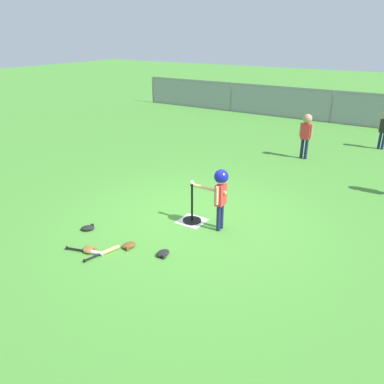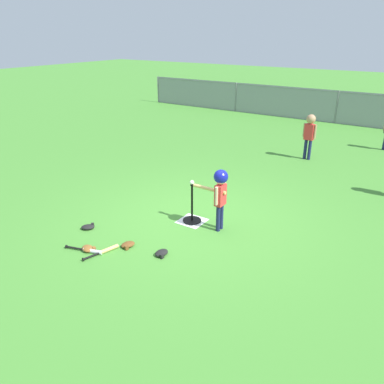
{
  "view_description": "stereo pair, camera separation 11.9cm",
  "coord_description": "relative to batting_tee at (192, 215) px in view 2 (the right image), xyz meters",
  "views": [
    {
      "loc": [
        3.16,
        -5.12,
        3.06
      ],
      "look_at": [
        -0.03,
        -0.09,
        0.55
      ],
      "focal_mm": 35.88,
      "sensor_mm": 36.0,
      "label": 1
    },
    {
      "loc": [
        3.26,
        -5.06,
        3.06
      ],
      "look_at": [
        -0.03,
        -0.09,
        0.55
      ],
      "focal_mm": 35.88,
      "sensor_mm": 36.0,
      "label": 2
    }
  ],
  "objects": [
    {
      "name": "fielder_near_right",
      "position": [
        0.53,
        4.56,
        0.63
      ],
      "size": [
        0.34,
        0.23,
        1.16
      ],
      "color": "#191E4C",
      "rests_on": "ground_plane"
    },
    {
      "name": "glove_tossed_aside",
      "position": [
        -0.35,
        -1.26,
        -0.07
      ],
      "size": [
        0.22,
        0.26,
        0.07
      ],
      "color": "brown",
      "rests_on": "ground_plane"
    },
    {
      "name": "spare_bat_wood",
      "position": [
        -0.51,
        -1.56,
        -0.08
      ],
      "size": [
        0.2,
        0.58,
        0.06
      ],
      "color": "#DBB266",
      "rests_on": "ground_plane"
    },
    {
      "name": "baseball_on_tee",
      "position": [
        -0.0,
        -0.0,
        0.61
      ],
      "size": [
        0.07,
        0.07,
        0.07
      ],
      "primitive_type": "sphere",
      "color": "white",
      "rests_on": "batting_tee"
    },
    {
      "name": "glove_near_bats",
      "position": [
        -1.29,
        -1.19,
        -0.07
      ],
      "size": [
        0.27,
        0.26,
        0.07
      ],
      "color": "black",
      "rests_on": "ground_plane"
    },
    {
      "name": "glove_outfield_drop",
      "position": [
        -0.77,
        -1.67,
        -0.07
      ],
      "size": [
        0.26,
        0.22,
        0.07
      ],
      "color": "brown",
      "rests_on": "ground_plane"
    },
    {
      "name": "outfield_fence",
      "position": [
        0.03,
        9.23,
        0.51
      ],
      "size": [
        16.06,
        0.06,
        1.15
      ],
      "color": "slate",
      "rests_on": "ground_plane"
    },
    {
      "name": "ground_plane",
      "position": [
        0.03,
        0.09,
        -0.11
      ],
      "size": [
        60.0,
        60.0,
        0.0
      ],
      "primitive_type": "plane",
      "color": "#478C33"
    },
    {
      "name": "spare_bat_silver",
      "position": [
        -0.72,
        -1.7,
        -0.08
      ],
      "size": [
        0.61,
        0.22,
        0.06
      ],
      "color": "silver",
      "rests_on": "ground_plane"
    },
    {
      "name": "batter_child",
      "position": [
        0.54,
        -0.0,
        0.64
      ],
      "size": [
        0.63,
        0.3,
        1.06
      ],
      "color": "#191E4C",
      "rests_on": "ground_plane"
    },
    {
      "name": "glove_by_plate",
      "position": [
        0.23,
        -1.16,
        -0.07
      ],
      "size": [
        0.18,
        0.24,
        0.07
      ],
      "color": "black",
      "rests_on": "ground_plane"
    },
    {
      "name": "home_plate",
      "position": [
        0.0,
        0.0,
        -0.11
      ],
      "size": [
        0.44,
        0.44,
        0.01
      ],
      "primitive_type": "cube",
      "color": "white",
      "rests_on": "ground_plane"
    },
    {
      "name": "batting_tee",
      "position": [
        0.0,
        0.0,
        0.0
      ],
      "size": [
        0.32,
        0.32,
        0.69
      ],
      "color": "black",
      "rests_on": "ground_plane"
    }
  ]
}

